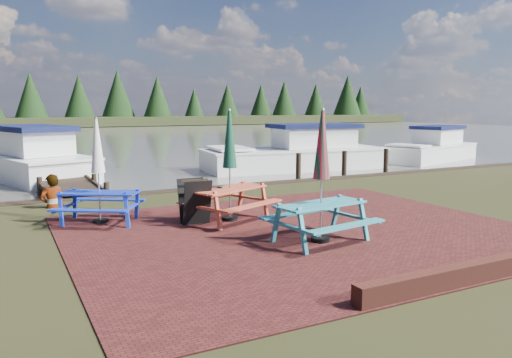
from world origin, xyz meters
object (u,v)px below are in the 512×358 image
Objects in this scene: boat_far at (432,149)px; person at (51,175)px; boat_near at (298,155)px; jetty at (59,176)px; boat_jetty at (26,161)px; picnic_table_blue at (99,187)px; chalkboard at (195,201)px; picnic_table_red at (230,183)px; picnic_table_teal at (321,197)px.

boat_far is 3.89× the size of person.
person is at bearing 122.06° from boat_near.
boat_jetty is (-0.93, 2.30, 0.34)m from jetty.
picnic_table_blue is at bearing 98.72° from person.
chalkboard is 0.11× the size of jetty.
boat_jetty is at bearing -98.07° from person.
picnic_table_blue is 2.41m from person.
person is at bearing 139.56° from picnic_table_blue.
boat_jetty is 7.63m from person.
picnic_table_red is 0.30× the size of boat_jetty.
jetty is (-0.03, 7.61, -0.68)m from picnic_table_blue.
chalkboard is 0.12× the size of boat_near.
picnic_table_blue is at bearing 95.33° from boat_far.
boat_jetty is at bearing 104.49° from chalkboard.
boat_far is at bearing 53.75° from picnic_table_blue.
boat_near is at bearing -31.14° from boat_jetty.
jetty is 1.11× the size of boat_near.
picnic_table_blue reaches higher than boat_near.
picnic_table_blue is 19.00m from boat_far.
chalkboard is 0.15× the size of boat_far.
boat_far is at bearing -1.13° from jetty.
boat_near is 1.26× the size of boat_far.
picnic_table_teal is 2.93m from chalkboard.
chalkboard is at bearing 114.09° from picnic_table_teal.
picnic_table_teal is at bearing 109.93° from boat_far.
person is (-4.12, 5.75, -0.02)m from picnic_table_teal.
picnic_table_blue is 2.34× the size of chalkboard.
jetty is 5.44× the size of person.
boat_jetty is (-3.55, 11.00, -0.40)m from picnic_table_red.
picnic_table_blue is at bearing 133.31° from boat_near.
picnic_table_red is at bearing -5.04° from chalkboard.
picnic_table_teal is 1.47× the size of person.
boat_near is (9.72, 7.43, -0.35)m from picnic_table_blue.
person is (-0.73, -5.32, 0.72)m from jetty.
chalkboard is at bearing 100.57° from boat_far.
picnic_table_red is 0.27× the size of jetty.
picnic_table_teal is 4.83m from picnic_table_blue.
jetty is (-1.83, 8.63, -0.39)m from chalkboard.
boat_far is (7.84, -0.16, -0.07)m from boat_near.
jetty is 1.40× the size of boat_far.
picnic_table_red is 0.30× the size of boat_near.
person is at bearing 88.06° from boat_far.
picnic_table_teal reaches higher than boat_near.
picnic_table_blue is 0.35× the size of boat_far.
boat_near is (6.35, 10.88, -0.41)m from picnic_table_teal.
chalkboard is (1.80, -1.02, -0.30)m from picnic_table_blue.
picnic_table_red is 9.12m from jetty.
boat_jetty is at bearing 85.60° from picnic_table_red.
picnic_table_red is at bearing 102.03° from boat_far.
jetty is at bearing 102.31° from chalkboard.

